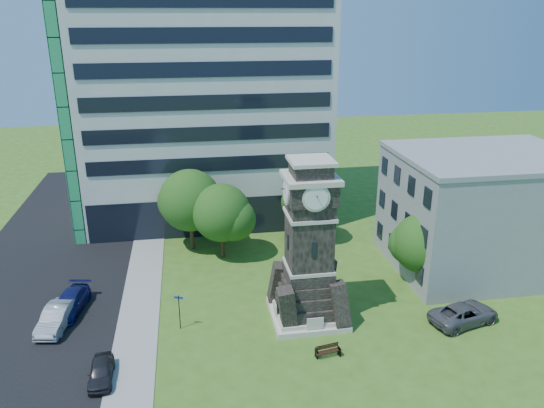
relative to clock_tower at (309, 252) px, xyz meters
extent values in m
plane|color=#39621C|center=(-3.00, -2.00, -5.28)|extent=(160.00, 160.00, 0.00)
cube|color=gray|center=(-12.50, 3.00, -5.25)|extent=(3.00, 70.00, 0.06)
cube|color=black|center=(-21.00, 3.00, -5.27)|extent=(14.00, 80.00, 0.02)
cube|color=beige|center=(0.00, 0.00, -5.08)|extent=(5.40, 5.40, 0.40)
cube|color=beige|center=(0.00, 0.00, -4.73)|extent=(4.80, 4.80, 0.30)
cube|color=black|center=(0.00, 0.00, 1.92)|extent=(3.00, 3.00, 6.40)
cube|color=beige|center=(0.00, 0.00, -1.08)|extent=(3.25, 3.25, 0.25)
cube|color=beige|center=(0.00, 0.00, 2.92)|extent=(3.25, 3.25, 0.25)
cube|color=black|center=(0.00, -1.52, 0.92)|extent=(0.35, 0.08, 1.10)
cube|color=black|center=(0.00, 0.00, 4.72)|extent=(3.30, 3.30, 1.60)
cube|color=beige|center=(0.00, 0.00, 5.62)|extent=(3.70, 3.70, 0.35)
cylinder|color=white|center=(0.00, -1.77, 4.72)|extent=(1.56, 0.06, 1.56)
cylinder|color=white|center=(-1.77, 0.00, 4.72)|extent=(0.06, 1.56, 1.56)
cube|color=black|center=(0.00, 0.00, 6.22)|extent=(2.60, 2.60, 0.90)
cube|color=beige|center=(0.00, 0.00, 6.82)|extent=(3.00, 3.00, 0.25)
cube|color=silver|center=(-6.00, 24.00, 8.72)|extent=(25.00, 15.00, 28.00)
cube|color=black|center=(-6.00, 16.80, -3.28)|extent=(24.50, 0.80, 4.00)
cube|color=gray|center=(17.00, 6.00, -0.28)|extent=(15.00, 12.00, 10.00)
cube|color=gray|center=(17.00, 6.00, 4.92)|extent=(15.20, 12.20, 0.40)
imported|color=black|center=(-14.25, -5.10, -4.67)|extent=(1.53, 3.60, 1.21)
imported|color=#96989C|center=(-18.24, 1.58, -4.50)|extent=(2.36, 4.92, 1.56)
imported|color=#131755|center=(-17.69, 3.64, -4.56)|extent=(2.88, 5.27, 1.45)
imported|color=#58575D|center=(11.16, -2.70, -4.54)|extent=(5.79, 3.79, 1.48)
cube|color=black|center=(-0.55, -5.09, -4.96)|extent=(0.06, 0.41, 0.64)
cube|color=black|center=(1.01, -5.09, -4.96)|extent=(0.06, 0.41, 0.64)
cube|color=#311A10|center=(0.23, -5.09, -4.87)|extent=(1.66, 0.44, 0.04)
cube|color=#311A10|center=(0.23, -4.89, -4.61)|extent=(1.66, 0.04, 0.37)
cylinder|color=black|center=(-9.41, -0.13, -3.93)|extent=(0.06, 0.06, 2.70)
cube|color=#0D2A97|center=(-9.41, -0.13, -2.74)|extent=(0.65, 0.04, 0.16)
cylinder|color=#332114|center=(-8.22, 13.64, -3.83)|extent=(0.41, 0.41, 2.89)
sphere|color=#2E5F1C|center=(-8.22, 13.64, -0.30)|extent=(5.86, 5.86, 5.86)
sphere|color=#2E5F1C|center=(-7.05, 13.05, -0.86)|extent=(4.40, 4.40, 4.40)
sphere|color=#2E5F1C|center=(-9.24, 14.37, -0.62)|extent=(4.10, 4.10, 4.10)
cylinder|color=#332114|center=(-5.47, 11.29, -3.99)|extent=(0.34, 0.34, 2.58)
sphere|color=#2D5218|center=(-5.47, 11.29, -0.84)|extent=(5.33, 5.33, 5.33)
sphere|color=#2D5218|center=(-4.40, 10.76, -1.34)|extent=(3.99, 3.99, 3.99)
sphere|color=#2D5218|center=(-6.40, 11.95, -1.12)|extent=(3.73, 3.73, 3.73)
cylinder|color=#332114|center=(3.11, 13.64, -4.05)|extent=(0.38, 0.38, 2.45)
sphere|color=#28591A|center=(3.11, 13.64, -1.05)|extent=(4.81, 4.81, 4.81)
sphere|color=#28591A|center=(4.07, 13.16, -1.53)|extent=(3.61, 3.61, 3.61)
sphere|color=#28591A|center=(2.27, 14.25, -1.33)|extent=(3.37, 3.37, 3.37)
cylinder|color=#332114|center=(10.36, 3.20, -4.17)|extent=(0.32, 0.32, 2.22)
sphere|color=#325E1C|center=(10.36, 3.20, -1.45)|extent=(4.98, 4.98, 4.98)
sphere|color=#325E1C|center=(11.35, 2.71, -1.88)|extent=(3.73, 3.73, 3.73)
sphere|color=#325E1C|center=(9.49, 3.83, -1.70)|extent=(3.48, 3.48, 3.48)
camera|label=1|loc=(-8.23, -33.72, 16.25)|focal=35.00mm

